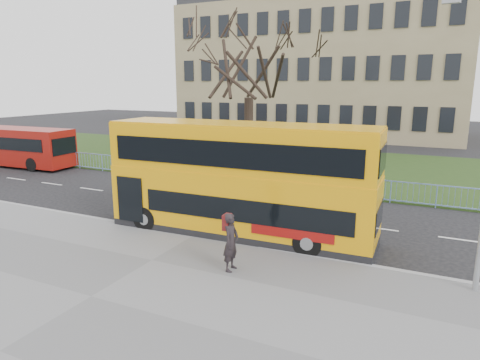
% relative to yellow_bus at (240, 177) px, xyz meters
% --- Properties ---
extents(ground, '(120.00, 120.00, 0.00)m').
position_rel_yellow_bus_xyz_m(ground, '(-1.39, 0.51, -2.23)').
color(ground, black).
rests_on(ground, ground).
extents(pavement, '(80.00, 10.50, 0.12)m').
position_rel_yellow_bus_xyz_m(pavement, '(-1.39, -6.24, -2.17)').
color(pavement, slate).
rests_on(pavement, ground).
extents(kerb, '(80.00, 0.20, 0.14)m').
position_rel_yellow_bus_xyz_m(kerb, '(-1.39, -1.04, -2.16)').
color(kerb, gray).
rests_on(kerb, ground).
extents(grass_verge, '(80.00, 15.40, 0.08)m').
position_rel_yellow_bus_xyz_m(grass_verge, '(-1.39, 14.81, -2.19)').
color(grass_verge, '#1E3714').
rests_on(grass_verge, ground).
extents(guard_railing, '(40.00, 0.12, 1.10)m').
position_rel_yellow_bus_xyz_m(guard_railing, '(-1.39, 7.11, -1.68)').
color(guard_railing, '#7DA1DF').
rests_on(guard_railing, ground).
extents(bare_tree, '(7.82, 7.82, 11.17)m').
position_rel_yellow_bus_xyz_m(bare_tree, '(-4.39, 10.51, 3.43)').
color(bare_tree, black).
rests_on(bare_tree, grass_verge).
extents(civic_building, '(30.00, 15.00, 14.00)m').
position_rel_yellow_bus_xyz_m(civic_building, '(-6.39, 35.51, 4.77)').
color(civic_building, '#907F5B').
rests_on(civic_building, ground).
extents(yellow_bus, '(10.01, 2.68, 4.16)m').
position_rel_yellow_bus_xyz_m(yellow_bus, '(0.00, 0.00, 0.00)').
color(yellow_bus, '#EDA009').
rests_on(yellow_bus, ground).
extents(red_bus, '(10.13, 2.75, 2.64)m').
position_rel_yellow_bus_xyz_m(red_bus, '(-20.63, 5.90, -0.82)').
color(red_bus, maroon).
rests_on(red_bus, ground).
extents(pedestrian, '(0.45, 0.66, 1.77)m').
position_rel_yellow_bus_xyz_m(pedestrian, '(1.22, -3.18, -1.23)').
color(pedestrian, black).
rests_on(pedestrian, pavement).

